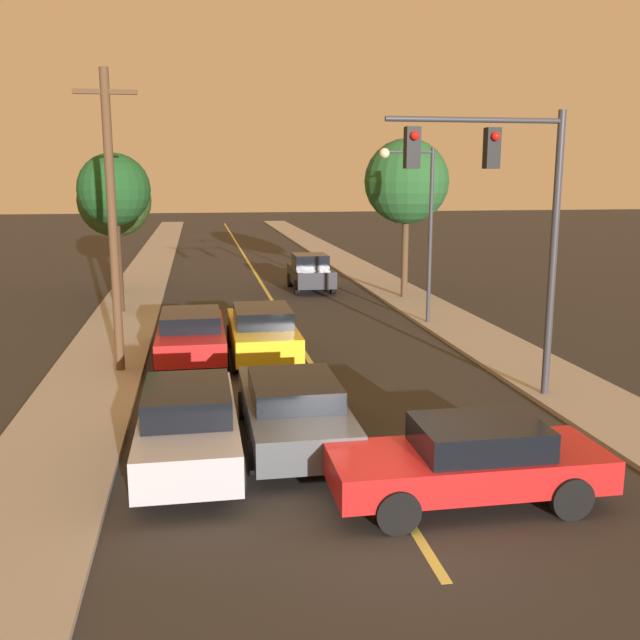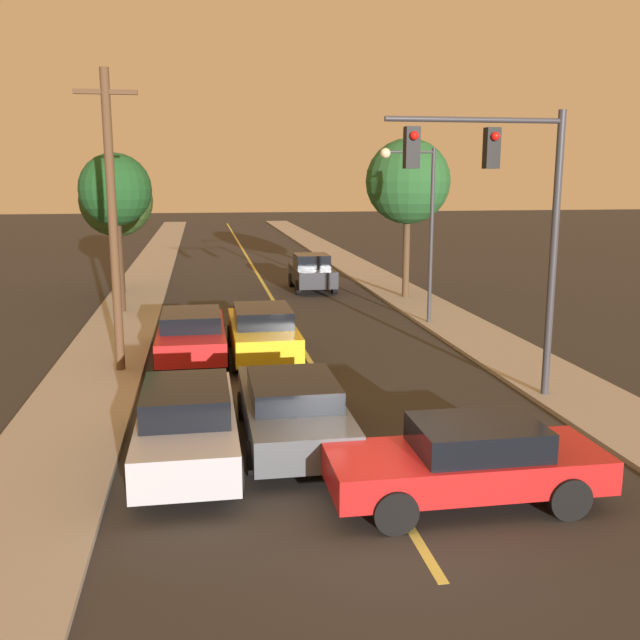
{
  "view_description": "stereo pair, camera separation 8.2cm",
  "coord_description": "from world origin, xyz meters",
  "px_view_note": "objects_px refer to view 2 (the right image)",
  "views": [
    {
      "loc": [
        -3.11,
        -10.15,
        5.3
      ],
      "look_at": [
        0.0,
        8.0,
        1.6
      ],
      "focal_mm": 40.0,
      "sensor_mm": 36.0,
      "label": 1
    },
    {
      "loc": [
        -3.03,
        -10.16,
        5.3
      ],
      "look_at": [
        0.0,
        8.0,
        1.6
      ],
      "focal_mm": 40.0,
      "sensor_mm": 36.0,
      "label": 2
    }
  ],
  "objects_px": {
    "tree_left_near": "(115,191)",
    "car_outer_lane_second": "(192,333)",
    "car_near_lane_front": "(292,408)",
    "tree_left_far": "(116,201)",
    "car_far_oncoming": "(312,272)",
    "tree_right_near": "(408,182)",
    "traffic_signal_mast": "(505,198)",
    "car_crossing_right": "(468,461)",
    "streetlamp_right": "(418,209)",
    "car_outer_lane_front": "(187,422)",
    "utility_pole_left": "(112,218)",
    "car_near_lane_second": "(263,331)"
  },
  "relations": [
    {
      "from": "tree_left_near",
      "to": "car_outer_lane_second",
      "type": "bearing_deg",
      "value": -69.59
    },
    {
      "from": "car_near_lane_front",
      "to": "tree_left_far",
      "type": "distance_m",
      "value": 20.91
    },
    {
      "from": "car_far_oncoming",
      "to": "tree_left_far",
      "type": "xyz_separation_m",
      "value": [
        -8.88,
        0.33,
        3.39
      ]
    },
    {
      "from": "tree_left_far",
      "to": "tree_right_near",
      "type": "xyz_separation_m",
      "value": [
        12.55,
        -3.54,
        0.85
      ]
    },
    {
      "from": "tree_right_near",
      "to": "tree_left_far",
      "type": "bearing_deg",
      "value": 164.23
    },
    {
      "from": "car_far_oncoming",
      "to": "traffic_signal_mast",
      "type": "height_order",
      "value": "traffic_signal_mast"
    },
    {
      "from": "car_outer_lane_second",
      "to": "car_crossing_right",
      "type": "distance_m",
      "value": 11.45
    },
    {
      "from": "car_outer_lane_second",
      "to": "tree_right_near",
      "type": "bearing_deg",
      "value": 44.56
    },
    {
      "from": "traffic_signal_mast",
      "to": "car_near_lane_front",
      "type": "bearing_deg",
      "value": -159.86
    },
    {
      "from": "car_outer_lane_second",
      "to": "streetlamp_right",
      "type": "xyz_separation_m",
      "value": [
        7.95,
        3.5,
        3.42
      ]
    },
    {
      "from": "car_outer_lane_second",
      "to": "traffic_signal_mast",
      "type": "bearing_deg",
      "value": -36.78
    },
    {
      "from": "car_outer_lane_second",
      "to": "traffic_signal_mast",
      "type": "distance_m",
      "value": 9.91
    },
    {
      "from": "traffic_signal_mast",
      "to": "tree_left_far",
      "type": "distance_m",
      "value": 20.89
    },
    {
      "from": "car_outer_lane_front",
      "to": "tree_left_near",
      "type": "distance_m",
      "value": 16.33
    },
    {
      "from": "car_outer_lane_front",
      "to": "car_crossing_right",
      "type": "xyz_separation_m",
      "value": [
        4.58,
        -2.45,
        -0.08
      ]
    },
    {
      "from": "car_far_oncoming",
      "to": "tree_left_near",
      "type": "distance_m",
      "value": 10.35
    },
    {
      "from": "car_far_oncoming",
      "to": "tree_right_near",
      "type": "distance_m",
      "value": 6.46
    },
    {
      "from": "car_far_oncoming",
      "to": "streetlamp_right",
      "type": "bearing_deg",
      "value": 105.51
    },
    {
      "from": "car_far_oncoming",
      "to": "tree_right_near",
      "type": "height_order",
      "value": "tree_right_near"
    },
    {
      "from": "tree_left_far",
      "to": "car_crossing_right",
      "type": "bearing_deg",
      "value": -71.02
    },
    {
      "from": "car_far_oncoming",
      "to": "tree_left_near",
      "type": "bearing_deg",
      "value": 29.57
    },
    {
      "from": "traffic_signal_mast",
      "to": "utility_pole_left",
      "type": "relative_size",
      "value": 0.84
    },
    {
      "from": "car_crossing_right",
      "to": "traffic_signal_mast",
      "type": "height_order",
      "value": "traffic_signal_mast"
    },
    {
      "from": "car_near_lane_second",
      "to": "streetlamp_right",
      "type": "height_order",
      "value": "streetlamp_right"
    },
    {
      "from": "car_near_lane_second",
      "to": "traffic_signal_mast",
      "type": "bearing_deg",
      "value": -44.39
    },
    {
      "from": "car_near_lane_second",
      "to": "car_outer_lane_front",
      "type": "relative_size",
      "value": 1.01
    },
    {
      "from": "traffic_signal_mast",
      "to": "utility_pole_left",
      "type": "distance_m",
      "value": 10.02
    },
    {
      "from": "car_outer_lane_second",
      "to": "utility_pole_left",
      "type": "xyz_separation_m",
      "value": [
        -1.92,
        -1.38,
        3.48
      ]
    },
    {
      "from": "utility_pole_left",
      "to": "tree_left_near",
      "type": "relative_size",
      "value": 1.3
    },
    {
      "from": "car_near_lane_front",
      "to": "utility_pole_left",
      "type": "relative_size",
      "value": 0.63
    },
    {
      "from": "car_outer_lane_front",
      "to": "tree_left_far",
      "type": "height_order",
      "value": "tree_left_far"
    },
    {
      "from": "streetlamp_right",
      "to": "tree_left_near",
      "type": "distance_m",
      "value": 11.51
    },
    {
      "from": "tree_left_near",
      "to": "car_far_oncoming",
      "type": "bearing_deg",
      "value": 29.57
    },
    {
      "from": "car_outer_lane_second",
      "to": "streetlamp_right",
      "type": "height_order",
      "value": "streetlamp_right"
    },
    {
      "from": "car_crossing_right",
      "to": "streetlamp_right",
      "type": "distance_m",
      "value": 14.8
    },
    {
      "from": "car_near_lane_front",
      "to": "streetlamp_right",
      "type": "distance_m",
      "value": 12.77
    },
    {
      "from": "streetlamp_right",
      "to": "utility_pole_left",
      "type": "xyz_separation_m",
      "value": [
        -9.87,
        -4.88,
        0.06
      ]
    },
    {
      "from": "tree_right_near",
      "to": "car_outer_lane_second",
      "type": "bearing_deg",
      "value": -135.44
    },
    {
      "from": "streetlamp_right",
      "to": "traffic_signal_mast",
      "type": "bearing_deg",
      "value": -94.61
    },
    {
      "from": "car_near_lane_second",
      "to": "car_crossing_right",
      "type": "distance_m",
      "value": 10.44
    },
    {
      "from": "traffic_signal_mast",
      "to": "car_far_oncoming",
      "type": "bearing_deg",
      "value": 95.54
    },
    {
      "from": "traffic_signal_mast",
      "to": "streetlamp_right",
      "type": "height_order",
      "value": "traffic_signal_mast"
    },
    {
      "from": "car_near_lane_front",
      "to": "car_outer_lane_second",
      "type": "xyz_separation_m",
      "value": [
        -2.08,
        7.3,
        0.03
      ]
    },
    {
      "from": "car_crossing_right",
      "to": "tree_left_far",
      "type": "height_order",
      "value": "tree_left_far"
    },
    {
      "from": "streetlamp_right",
      "to": "tree_left_far",
      "type": "height_order",
      "value": "streetlamp_right"
    },
    {
      "from": "car_outer_lane_second",
      "to": "car_crossing_right",
      "type": "bearing_deg",
      "value": -66.44
    },
    {
      "from": "car_near_lane_front",
      "to": "tree_left_far",
      "type": "relative_size",
      "value": 0.86
    },
    {
      "from": "traffic_signal_mast",
      "to": "tree_left_near",
      "type": "xyz_separation_m",
      "value": [
        -10.04,
        12.95,
        -0.06
      ]
    },
    {
      "from": "car_outer_lane_second",
      "to": "car_near_lane_front",
      "type": "bearing_deg",
      "value": -74.13
    },
    {
      "from": "car_outer_lane_second",
      "to": "car_far_oncoming",
      "type": "height_order",
      "value": "car_far_oncoming"
    }
  ]
}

